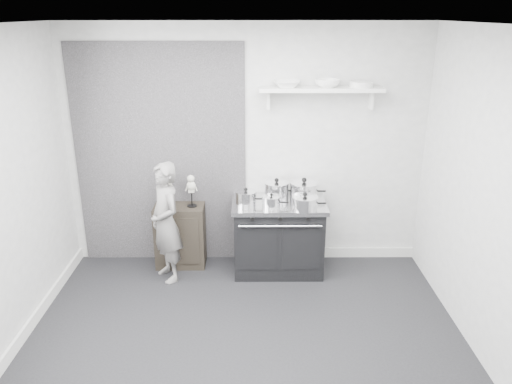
% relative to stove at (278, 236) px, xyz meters
% --- Properties ---
extents(ground, '(4.00, 4.00, 0.00)m').
position_rel_stove_xyz_m(ground, '(-0.37, -1.48, -0.42)').
color(ground, black).
rests_on(ground, ground).
extents(room_shell, '(4.02, 3.62, 2.71)m').
position_rel_stove_xyz_m(room_shell, '(-0.46, -1.33, 1.22)').
color(room_shell, '#ACACAA').
rests_on(room_shell, ground).
extents(wall_shelf, '(1.30, 0.26, 0.24)m').
position_rel_stove_xyz_m(wall_shelf, '(0.43, 0.20, 1.59)').
color(wall_shelf, silver).
rests_on(wall_shelf, room_shell).
extents(stove, '(1.03, 0.64, 0.82)m').
position_rel_stove_xyz_m(stove, '(0.00, 0.00, 0.00)').
color(stove, black).
rests_on(stove, ground).
extents(side_cabinet, '(0.56, 0.33, 0.73)m').
position_rel_stove_xyz_m(side_cabinet, '(-1.12, 0.13, -0.05)').
color(side_cabinet, black).
rests_on(side_cabinet, ground).
extents(child, '(0.53, 0.58, 1.33)m').
position_rel_stove_xyz_m(child, '(-1.22, -0.18, 0.25)').
color(child, slate).
rests_on(child, ground).
extents(pot_front_left, '(0.31, 0.23, 0.20)m').
position_rel_stove_xyz_m(pot_front_left, '(-0.36, -0.08, 0.49)').
color(pot_front_left, white).
rests_on(pot_front_left, stove).
extents(pot_back_left, '(0.36, 0.28, 0.23)m').
position_rel_stove_xyz_m(pot_back_left, '(-0.02, 0.14, 0.50)').
color(pot_back_left, white).
rests_on(pot_back_left, stove).
extents(pot_back_right, '(0.40, 0.31, 0.25)m').
position_rel_stove_xyz_m(pot_back_right, '(0.28, 0.11, 0.51)').
color(pot_back_right, white).
rests_on(pot_back_right, stove).
extents(pot_front_right, '(0.36, 0.28, 0.19)m').
position_rel_stove_xyz_m(pot_front_right, '(0.26, -0.19, 0.48)').
color(pot_front_right, white).
rests_on(pot_front_right, stove).
extents(pot_front_center, '(0.29, 0.20, 0.16)m').
position_rel_stove_xyz_m(pot_front_center, '(-0.09, -0.14, 0.47)').
color(pot_front_center, white).
rests_on(pot_front_center, stove).
extents(skeleton_full, '(0.14, 0.09, 0.51)m').
position_rel_stove_xyz_m(skeleton_full, '(-1.25, 0.13, 0.57)').
color(skeleton_full, beige).
rests_on(skeleton_full, side_cabinet).
extents(skeleton_torso, '(0.12, 0.08, 0.42)m').
position_rel_stove_xyz_m(skeleton_torso, '(-0.97, 0.13, 0.52)').
color(skeleton_torso, beige).
rests_on(skeleton_torso, side_cabinet).
extents(bowl_large, '(0.29, 0.29, 0.07)m').
position_rel_stove_xyz_m(bowl_large, '(0.07, 0.19, 1.66)').
color(bowl_large, white).
rests_on(bowl_large, wall_shelf).
extents(bowl_small, '(0.26, 0.26, 0.08)m').
position_rel_stove_xyz_m(bowl_small, '(0.50, 0.19, 1.67)').
color(bowl_small, white).
rests_on(bowl_small, wall_shelf).
extents(plate_stack, '(0.25, 0.25, 0.06)m').
position_rel_stove_xyz_m(plate_stack, '(0.85, 0.19, 1.65)').
color(plate_stack, silver).
rests_on(plate_stack, wall_shelf).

